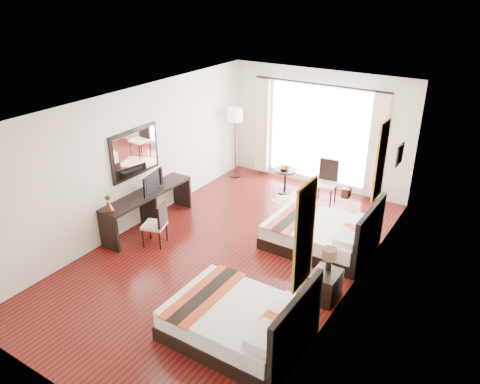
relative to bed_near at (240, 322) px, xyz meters
The scene contains 29 objects.
floor 2.24m from the bed_near, 127.24° to the left, with size 4.50×7.50×0.01m, color #350A09.
ceiling 3.36m from the bed_near, 127.24° to the left, with size 4.50×7.50×0.02m, color white.
wall_headboard 2.28m from the bed_near, 63.14° to the left, with size 0.01×7.50×2.80m, color silver.
wall_desk 4.16m from the bed_near, 153.74° to the left, with size 0.01×7.50×2.80m, color silver.
wall_window 5.79m from the bed_near, 103.72° to the left, with size 4.50×0.01×2.80m, color silver.
wall_entry 2.64m from the bed_near, 124.34° to the right, with size 4.50×0.01×2.80m, color silver.
window_glass 5.76m from the bed_near, 103.76° to the left, with size 2.40×0.02×2.20m, color white.
sheer_curtain 5.70m from the bed_near, 103.91° to the left, with size 2.30×0.02×2.10m, color white.
drape_left 6.17m from the bed_near, 117.38° to the left, with size 0.35×0.14×2.35m, color beige.
drape_right 5.50m from the bed_near, 88.91° to the left, with size 0.35×0.14×2.35m, color beige.
art_panel_near 1.89m from the bed_near, ahead, with size 0.03×0.50×1.35m, color maroon.
art_panel_far 3.45m from the bed_near, 73.00° to the left, with size 0.03×0.50×1.35m, color maroon.
wall_sconce 2.35m from the bed_near, 60.04° to the left, with size 0.10×0.14×0.14m, color #3E2416.
mirror_frame 4.17m from the bed_near, 153.78° to the left, with size 0.04×1.25×0.95m, color black.
mirror_glass 4.15m from the bed_near, 153.62° to the left, with size 0.01×1.12×0.82m, color white.
bed_near is the anchor object (origin of this frame).
bed_far 2.89m from the bed_near, 90.06° to the left, with size 1.92×1.49×1.07m.
nightstand 1.60m from the bed_near, 65.90° to the left, with size 0.41×0.51×0.49m, color black.
table_lamp 1.76m from the bed_near, 67.78° to the left, with size 0.23×0.23×0.37m.
vase 1.45m from the bed_near, 64.30° to the left, with size 0.12×0.12×0.13m, color black.
console_desk 3.77m from the bed_near, 152.24° to the left, with size 0.50×2.20×0.76m, color black.
television 3.86m from the bed_near, 150.91° to the left, with size 0.71×0.09×0.41m, color black.
bronze_figurine 3.48m from the bed_near, 167.23° to the left, with size 0.19×0.19×0.29m, color #3E2416, non-canonical shape.
desk_chair 3.02m from the bed_near, 154.82° to the left, with size 0.51×0.51×0.87m.
floor_lamp 6.01m from the bed_near, 123.75° to the left, with size 0.36×0.36×1.78m.
side_table 5.00m from the bed_near, 110.40° to the left, with size 0.50×0.50×0.58m, color black.
fruit_bowl 5.02m from the bed_near, 110.76° to the left, with size 0.24×0.24×0.06m, color #422A17.
window_chair 4.74m from the bed_near, 98.87° to the left, with size 0.51×0.51×0.99m.
jute_rug 4.46m from the bed_near, 105.11° to the left, with size 1.17×0.79×0.01m, color #9D7C5E.
Camera 1 is at (4.13, -6.14, 4.71)m, focal length 35.00 mm.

